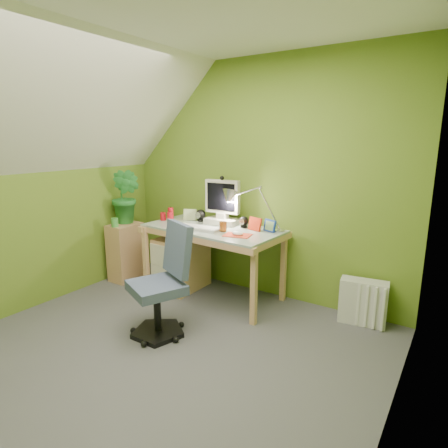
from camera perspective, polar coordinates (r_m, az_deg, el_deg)
The scene contains 24 objects.
floor at distance 3.04m, azimuth -11.12°, elevation -19.63°, with size 3.20×3.20×0.01m, color #505055.
ceiling at distance 2.68m, azimuth -13.68°, elevation 29.55°, with size 3.20×3.20×0.01m, color white.
wall_back at distance 3.88m, azimuth 4.93°, elevation 6.71°, with size 3.20×0.01×2.40m, color olive.
wall_left at distance 3.90m, azimuth -29.04°, elevation 5.18°, with size 0.01×3.20×2.40m, color olive.
wall_right at distance 1.85m, azimuth 25.03°, elevation -1.38°, with size 0.01×3.20×2.40m, color olive.
slope_ceiling at distance 3.37m, azimuth -25.32°, elevation 15.71°, with size 1.10×3.20×1.10m, color white.
desk at distance 3.88m, azimuth -1.71°, elevation -5.83°, with size 1.38×0.69×0.74m, color tan, non-canonical shape.
monitor at distance 3.86m, azimuth -0.23°, elevation 4.14°, with size 0.42×0.24×0.57m, color beige, non-canonical shape.
speaker_left at distance 4.04m, azimuth -3.58°, elevation 1.34°, with size 0.11×0.11×0.13m, color black, non-canonical shape.
speaker_right at distance 3.75m, azimuth 3.03°, elevation 0.29°, with size 0.09×0.09×0.11m, color black, non-canonical shape.
keyboard at distance 3.71m, azimuth -4.01°, elevation -0.58°, with size 0.47×0.15×0.02m, color silver.
mousepad at distance 3.46m, azimuth 2.07°, elevation -1.71°, with size 0.24×0.17×0.01m, color red.
mouse at distance 3.45m, azimuth 2.07°, elevation -1.45°, with size 0.11×0.07×0.04m, color white.
amber_tumbler at distance 3.60m, azimuth -0.14°, elevation -0.39°, with size 0.07×0.07×0.09m, color #954D15.
candle_cluster at distance 4.13m, azimuth -8.49°, elevation 1.49°, with size 0.17×0.15×0.13m, color red, non-canonical shape.
photo_frame_red at distance 3.64m, azimuth 4.75°, elevation 0.00°, with size 0.15×0.02×0.13m, color red.
photo_frame_blue at distance 3.61m, azimuth 7.00°, elevation -0.24°, with size 0.14×0.02×0.12m, color #16359B.
photo_frame_green at distance 4.10m, azimuth -5.20°, elevation 1.43°, with size 0.14×0.02×0.12m, color #A6B97F.
desk_lamp at distance 3.63m, azimuth 5.70°, elevation 3.97°, with size 0.59×0.25×0.63m, color silver, non-canonical shape.
side_ledge at distance 4.50m, azimuth -14.71°, elevation -4.12°, with size 0.25×0.38×0.66m, color tan.
potted_plant at distance 4.39m, azimuth -14.71°, elevation 4.08°, with size 0.34×0.28×0.62m, color #2A7E32.
green_cup at distance 4.29m, azimuth -16.31°, elevation 0.23°, with size 0.08×0.08×0.10m, color green.
task_chair at distance 3.17m, azimuth -10.27°, elevation -9.42°, with size 0.47×0.47×0.85m, color #43506F, non-canonical shape.
radiator at distance 3.61m, azimuth 20.43°, elevation -11.08°, with size 0.40×0.16×0.40m, color silver.
Camera 1 is at (1.84, -1.79, 1.62)m, focal length 30.00 mm.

